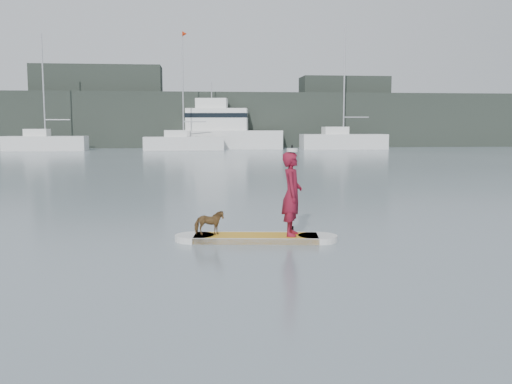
{
  "coord_description": "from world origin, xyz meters",
  "views": [
    {
      "loc": [
        0.85,
        -11.79,
        2.31
      ],
      "look_at": [
        2.03,
        -0.48,
        1.0
      ],
      "focal_mm": 40.0,
      "sensor_mm": 36.0,
      "label": 1
    }
  ],
  "objects": [
    {
      "name": "ground",
      "position": [
        0.0,
        0.0,
        0.0
      ],
      "size": [
        140.0,
        140.0,
        0.0
      ],
      "primitive_type": "plane",
      "color": "slate",
      "rests_on": "ground"
    },
    {
      "name": "sailboat_e",
      "position": [
        15.7,
        45.41,
        0.9
      ],
      "size": [
        8.66,
        2.86,
        12.53
      ],
      "rotation": [
        0.0,
        0.0,
        -0.01
      ],
      "color": "white",
      "rests_on": "ground"
    },
    {
      "name": "paddle",
      "position": [
        2.78,
        -0.28,
        0.8
      ],
      "size": [
        0.1,
        0.3,
        2.0
      ],
      "rotation": [
        0.0,
        0.0,
        -0.12
      ],
      "color": "black",
      "rests_on": "ground"
    },
    {
      "name": "sailboat_d",
      "position": [
        -0.48,
        44.72,
        0.82
      ],
      "size": [
        7.79,
        2.55,
        11.41
      ],
      "rotation": [
        0.0,
        0.0,
        0.02
      ],
      "color": "white",
      "rests_on": "ground"
    },
    {
      "name": "paddler",
      "position": [
        2.74,
        -0.57,
        0.96
      ],
      "size": [
        0.53,
        0.69,
        1.69
      ],
      "primitive_type": "imported",
      "rotation": [
        0.0,
        0.0,
        1.34
      ],
      "color": "maroon",
      "rests_on": "paddleboard"
    },
    {
      "name": "dog",
      "position": [
        1.08,
        -0.36,
        0.37
      ],
      "size": [
        0.6,
        0.28,
        0.5
      ],
      "primitive_type": "imported",
      "rotation": [
        0.0,
        0.0,
        1.55
      ],
      "color": "brown",
      "rests_on": "paddleboard"
    },
    {
      "name": "shore_building_west",
      "position": [
        -10.0,
        54.0,
        4.5
      ],
      "size": [
        14.0,
        4.0,
        9.0
      ],
      "primitive_type": "cube",
      "color": "black",
      "rests_on": "ground"
    },
    {
      "name": "shore_building_east",
      "position": [
        18.0,
        54.0,
        4.0
      ],
      "size": [
        10.0,
        4.0,
        8.0
      ],
      "primitive_type": "cube",
      "color": "black",
      "rests_on": "ground"
    },
    {
      "name": "shore_mass",
      "position": [
        0.0,
        53.0,
        3.0
      ],
      "size": [
        90.0,
        6.0,
        6.0
      ],
      "primitive_type": "cube",
      "color": "black",
      "rests_on": "ground"
    },
    {
      "name": "sailboat_c",
      "position": [
        -13.67,
        44.97,
        0.81
      ],
      "size": [
        7.66,
        2.55,
        10.99
      ],
      "rotation": [
        0.0,
        0.0,
        -0.0
      ],
      "color": "white",
      "rests_on": "ground"
    },
    {
      "name": "paddleboard",
      "position": [
        2.03,
        -0.48,
        0.06
      ],
      "size": [
        3.28,
        1.11,
        0.12
      ],
      "rotation": [
        0.0,
        0.0,
        -0.12
      ],
      "color": "orange",
      "rests_on": "ground"
    },
    {
      "name": "motor_yacht_a",
      "position": [
        3.65,
        48.23,
        1.93
      ],
      "size": [
        11.83,
        5.12,
        6.87
      ],
      "rotation": [
        0.0,
        0.0,
        -0.14
      ],
      "color": "white",
      "rests_on": "ground"
    },
    {
      "name": "white_cap",
      "position": [
        2.74,
        -0.57,
        1.84
      ],
      "size": [
        0.22,
        0.22,
        0.07
      ],
      "primitive_type": "cylinder",
      "color": "silver",
      "rests_on": "paddler"
    }
  ]
}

